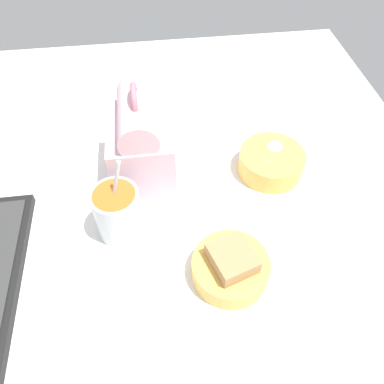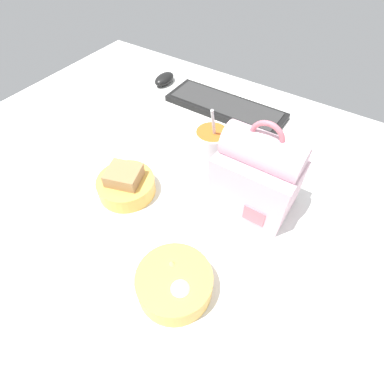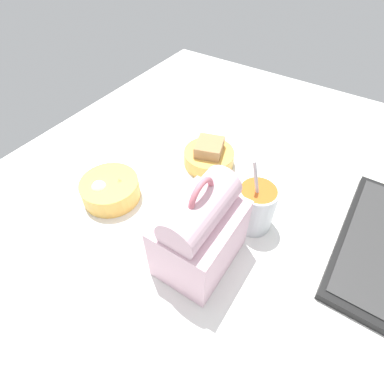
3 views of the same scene
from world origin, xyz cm
name	(u,v)px [view 1 (image 1 of 3)]	position (x,y,z in cm)	size (l,w,h in cm)	color
desk_surface	(185,229)	(0.00, 0.00, 1.00)	(140.00, 110.00, 2.00)	white
lunch_bag	(141,143)	(14.77, 6.86, 10.84)	(16.75, 12.48, 22.05)	beige
soup_cup	(118,212)	(0.73, 11.86, 7.55)	(8.39, 8.39, 17.72)	silver
bento_bowl_sandwich	(231,267)	(-10.96, -6.45, 4.63)	(13.18, 13.18, 7.05)	#EAB24C
bento_bowl_snacks	(271,162)	(12.11, -19.65, 4.67)	(13.62, 13.62, 6.09)	#EAB24C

